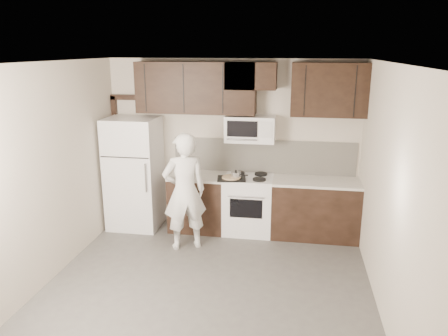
% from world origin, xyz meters
% --- Properties ---
extents(floor, '(4.50, 4.50, 0.00)m').
position_xyz_m(floor, '(0.00, 0.00, 0.00)').
color(floor, '#4C4A48').
rests_on(floor, ground).
extents(back_wall, '(4.00, 0.00, 4.00)m').
position_xyz_m(back_wall, '(0.00, 2.25, 1.35)').
color(back_wall, beige).
rests_on(back_wall, ground).
extents(ceiling, '(4.50, 4.50, 0.00)m').
position_xyz_m(ceiling, '(0.00, 0.00, 2.70)').
color(ceiling, white).
rests_on(ceiling, back_wall).
extents(counter_run, '(2.95, 0.64, 0.91)m').
position_xyz_m(counter_run, '(0.60, 1.94, 0.46)').
color(counter_run, black).
rests_on(counter_run, floor).
extents(stove, '(0.76, 0.66, 0.94)m').
position_xyz_m(stove, '(0.30, 1.94, 0.46)').
color(stove, white).
rests_on(stove, floor).
extents(backsplash, '(2.90, 0.02, 0.54)m').
position_xyz_m(backsplash, '(0.50, 2.24, 1.18)').
color(backsplash, beige).
rests_on(backsplash, counter_run).
extents(upper_cabinets, '(3.48, 0.35, 0.78)m').
position_xyz_m(upper_cabinets, '(0.21, 2.08, 2.28)').
color(upper_cabinets, black).
rests_on(upper_cabinets, back_wall).
extents(microwave, '(0.76, 0.42, 0.40)m').
position_xyz_m(microwave, '(0.30, 2.06, 1.65)').
color(microwave, white).
rests_on(microwave, upper_cabinets).
extents(refrigerator, '(0.80, 0.76, 1.80)m').
position_xyz_m(refrigerator, '(-1.55, 1.89, 0.90)').
color(refrigerator, white).
rests_on(refrigerator, floor).
extents(door_trim, '(0.50, 0.08, 2.12)m').
position_xyz_m(door_trim, '(-1.92, 2.21, 1.25)').
color(door_trim, black).
rests_on(door_trim, floor).
extents(saucepan, '(0.27, 0.15, 0.15)m').
position_xyz_m(saucepan, '(0.12, 1.79, 0.97)').
color(saucepan, silver).
rests_on(saucepan, stove).
extents(baking_tray, '(0.47, 0.38, 0.02)m').
position_xyz_m(baking_tray, '(0.05, 1.78, 0.92)').
color(baking_tray, black).
rests_on(baking_tray, counter_run).
extents(pizza, '(0.33, 0.33, 0.02)m').
position_xyz_m(pizza, '(0.05, 1.78, 0.94)').
color(pizza, '#CFBC8B').
rests_on(pizza, baking_tray).
extents(person, '(0.75, 0.65, 1.72)m').
position_xyz_m(person, '(-0.54, 1.22, 0.86)').
color(person, silver).
rests_on(person, floor).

